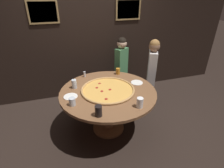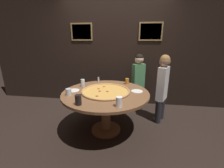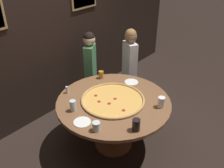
{
  "view_description": "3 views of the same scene",
  "coord_description": "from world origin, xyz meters",
  "px_view_note": "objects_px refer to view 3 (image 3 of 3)",
  "views": [
    {
      "loc": [
        -0.62,
        -2.2,
        2.08
      ],
      "look_at": [
        0.06,
        -0.0,
        0.85
      ],
      "focal_mm": 28.0,
      "sensor_mm": 36.0,
      "label": 1
    },
    {
      "loc": [
        0.44,
        -2.33,
        1.61
      ],
      "look_at": [
        0.11,
        -0.02,
        0.89
      ],
      "focal_mm": 24.0,
      "sensor_mm": 36.0,
      "label": 2
    },
    {
      "loc": [
        -2.02,
        -1.69,
        2.53
      ],
      "look_at": [
        0.01,
        0.04,
        0.97
      ],
      "focal_mm": 40.0,
      "sensor_mm": 36.0,
      "label": 3
    }
  ],
  "objects_px": {
    "drink_cup_centre_back": "(161,102)",
    "white_plate_left_side": "(131,82)",
    "drink_cup_near_left": "(101,75)",
    "condiment_shaker": "(67,90)",
    "dining_table": "(114,110)",
    "white_plate_near_front": "(82,122)",
    "giant_pizza": "(113,100)",
    "diner_far_left": "(90,65)",
    "diner_side_left": "(130,63)",
    "drink_cup_front_edge": "(96,126)",
    "drink_cup_near_right": "(136,125)",
    "drink_cup_far_left": "(73,106)"
  },
  "relations": [
    {
      "from": "white_plate_near_front",
      "to": "diner_side_left",
      "type": "height_order",
      "value": "diner_side_left"
    },
    {
      "from": "white_plate_near_front",
      "to": "white_plate_left_side",
      "type": "xyz_separation_m",
      "value": [
        1.08,
        0.12,
        0.0
      ]
    },
    {
      "from": "drink_cup_near_right",
      "to": "drink_cup_near_left",
      "type": "relative_size",
      "value": 1.27
    },
    {
      "from": "drink_cup_front_edge",
      "to": "giant_pizza",
      "type": "bearing_deg",
      "value": 23.24
    },
    {
      "from": "drink_cup_near_right",
      "to": "white_plate_left_side",
      "type": "distance_m",
      "value": 1.03
    },
    {
      "from": "white_plate_near_front",
      "to": "diner_side_left",
      "type": "relative_size",
      "value": 0.15
    },
    {
      "from": "drink_cup_front_edge",
      "to": "condiment_shaker",
      "type": "relative_size",
      "value": 1.12
    },
    {
      "from": "drink_cup_front_edge",
      "to": "drink_cup_near_right",
      "type": "distance_m",
      "value": 0.42
    },
    {
      "from": "white_plate_near_front",
      "to": "dining_table",
      "type": "bearing_deg",
      "value": 0.97
    },
    {
      "from": "white_plate_near_front",
      "to": "diner_side_left",
      "type": "bearing_deg",
      "value": 18.06
    },
    {
      "from": "drink_cup_near_left",
      "to": "drink_cup_centre_back",
      "type": "xyz_separation_m",
      "value": [
        -0.06,
        -1.05,
        0.01
      ]
    },
    {
      "from": "white_plate_left_side",
      "to": "diner_far_left",
      "type": "height_order",
      "value": "diner_far_left"
    },
    {
      "from": "diner_far_left",
      "to": "diner_side_left",
      "type": "height_order",
      "value": "diner_side_left"
    },
    {
      "from": "drink_cup_front_edge",
      "to": "condiment_shaker",
      "type": "distance_m",
      "value": 0.87
    },
    {
      "from": "dining_table",
      "to": "giant_pizza",
      "type": "height_order",
      "value": "giant_pizza"
    },
    {
      "from": "drink_cup_near_left",
      "to": "diner_side_left",
      "type": "distance_m",
      "value": 0.68
    },
    {
      "from": "drink_cup_near_right",
      "to": "dining_table",
      "type": "bearing_deg",
      "value": 63.28
    },
    {
      "from": "drink_cup_centre_back",
      "to": "dining_table",
      "type": "bearing_deg",
      "value": 117.56
    },
    {
      "from": "drink_cup_front_edge",
      "to": "drink_cup_far_left",
      "type": "relative_size",
      "value": 0.77
    },
    {
      "from": "white_plate_left_side",
      "to": "condiment_shaker",
      "type": "bearing_deg",
      "value": 148.24
    },
    {
      "from": "drink_cup_near_left",
      "to": "white_plate_near_front",
      "type": "height_order",
      "value": "drink_cup_near_left"
    },
    {
      "from": "drink_cup_near_left",
      "to": "diner_far_left",
      "type": "bearing_deg",
      "value": 63.02
    },
    {
      "from": "white_plate_left_side",
      "to": "diner_far_left",
      "type": "relative_size",
      "value": 0.15
    },
    {
      "from": "dining_table",
      "to": "drink_cup_centre_back",
      "type": "bearing_deg",
      "value": -62.44
    },
    {
      "from": "diner_side_left",
      "to": "drink_cup_centre_back",
      "type": "bearing_deg",
      "value": -9.16
    },
    {
      "from": "dining_table",
      "to": "giant_pizza",
      "type": "distance_m",
      "value": 0.16
    },
    {
      "from": "drink_cup_near_left",
      "to": "diner_far_left",
      "type": "relative_size",
      "value": 0.09
    },
    {
      "from": "drink_cup_near_left",
      "to": "diner_side_left",
      "type": "relative_size",
      "value": 0.08
    },
    {
      "from": "dining_table",
      "to": "drink_cup_near_right",
      "type": "relative_size",
      "value": 10.3
    },
    {
      "from": "giant_pizza",
      "to": "drink_cup_near_left",
      "type": "relative_size",
      "value": 7.34
    },
    {
      "from": "giant_pizza",
      "to": "diner_side_left",
      "type": "distance_m",
      "value": 1.13
    },
    {
      "from": "dining_table",
      "to": "drink_cup_centre_back",
      "type": "height_order",
      "value": "drink_cup_centre_back"
    },
    {
      "from": "drink_cup_far_left",
      "to": "drink_cup_near_right",
      "type": "distance_m",
      "value": 0.8
    },
    {
      "from": "drink_cup_centre_back",
      "to": "drink_cup_far_left",
      "type": "bearing_deg",
      "value": 134.6
    },
    {
      "from": "drink_cup_near_left",
      "to": "drink_cup_centre_back",
      "type": "distance_m",
      "value": 1.05
    },
    {
      "from": "giant_pizza",
      "to": "condiment_shaker",
      "type": "height_order",
      "value": "condiment_shaker"
    },
    {
      "from": "drink_cup_far_left",
      "to": "drink_cup_front_edge",
      "type": "bearing_deg",
      "value": -99.83
    },
    {
      "from": "diner_far_left",
      "to": "giant_pizza",
      "type": "bearing_deg",
      "value": 29.27
    },
    {
      "from": "giant_pizza",
      "to": "diner_far_left",
      "type": "bearing_deg",
      "value": 59.41
    },
    {
      "from": "condiment_shaker",
      "to": "drink_cup_near_left",
      "type": "bearing_deg",
      "value": -6.46
    },
    {
      "from": "dining_table",
      "to": "white_plate_near_front",
      "type": "distance_m",
      "value": 0.58
    },
    {
      "from": "white_plate_left_side",
      "to": "diner_side_left",
      "type": "relative_size",
      "value": 0.15
    },
    {
      "from": "condiment_shaker",
      "to": "white_plate_near_front",
      "type": "bearing_deg",
      "value": -116.72
    },
    {
      "from": "drink_cup_near_right",
      "to": "white_plate_left_side",
      "type": "bearing_deg",
      "value": 39.19
    },
    {
      "from": "drink_cup_near_left",
      "to": "drink_cup_centre_back",
      "type": "bearing_deg",
      "value": -93.32
    },
    {
      "from": "drink_cup_near_left",
      "to": "condiment_shaker",
      "type": "xyz_separation_m",
      "value": [
        -0.59,
        0.07,
        -0.01
      ]
    },
    {
      "from": "drink_cup_centre_back",
      "to": "white_plate_left_side",
      "type": "relative_size",
      "value": 0.7
    },
    {
      "from": "drink_cup_front_edge",
      "to": "diner_side_left",
      "type": "xyz_separation_m",
      "value": [
        1.56,
        0.73,
        -0.04
      ]
    },
    {
      "from": "drink_cup_far_left",
      "to": "condiment_shaker",
      "type": "distance_m",
      "value": 0.42
    },
    {
      "from": "drink_cup_centre_back",
      "to": "condiment_shaker",
      "type": "relative_size",
      "value": 1.41
    }
  ]
}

